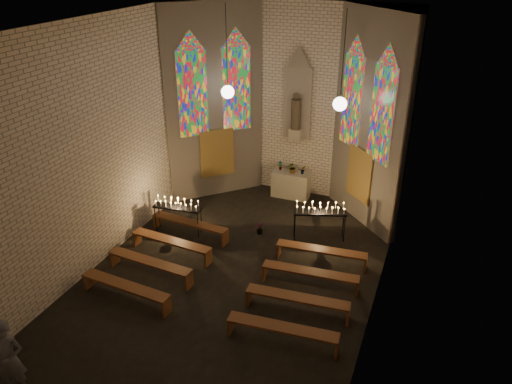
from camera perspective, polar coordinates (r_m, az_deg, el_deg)
floor at (r=14.69m, az=-2.68°, el=-9.55°), size 12.00×12.00×0.00m
room at (r=15.79m, az=2.04°, el=8.34°), size 8.22×12.43×7.00m
altar at (r=18.83m, az=4.01°, el=0.86°), size 1.40×0.60×1.00m
flower_vase_left at (r=18.73m, az=2.80°, el=3.06°), size 0.23×0.20×0.37m
flower_vase_center at (r=18.51m, az=4.24°, el=2.81°), size 0.48×0.45×0.43m
flower_vase_right at (r=18.47m, az=5.38°, el=2.55°), size 0.23×0.21×0.33m
aisle_flower_pot at (r=16.53m, az=0.41°, el=-4.21°), size 0.23×0.23×0.37m
votive_stand_left at (r=16.43m, az=-9.01°, el=-1.50°), size 1.64×0.56×1.18m
votive_stand_right at (r=15.95m, az=7.35°, el=-2.05°), size 1.73×0.94×1.24m
pew_left_0 at (r=16.47m, az=-7.58°, el=-3.65°), size 2.72×0.59×0.52m
pew_right_0 at (r=15.08m, az=7.48°, el=-6.76°), size 2.72×0.59×0.52m
pew_left_1 at (r=15.59m, az=-9.67°, el=-5.70°), size 2.72×0.59×0.52m
pew_right_1 at (r=14.11m, az=6.23°, el=-9.27°), size 2.72×0.59×0.52m
pew_left_2 at (r=14.76m, az=-12.03°, el=-7.98°), size 2.72×0.59×0.52m
pew_right_2 at (r=13.19m, az=4.77°, el=-12.14°), size 2.72×0.59×0.52m
pew_left_3 at (r=13.98m, az=-14.68°, el=-10.51°), size 2.72×0.59×0.52m
pew_right_3 at (r=12.31m, az=3.06°, el=-15.42°), size 2.72×0.59×0.52m
visitor at (r=12.04m, az=-26.41°, el=-16.72°), size 0.80×0.68×1.86m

